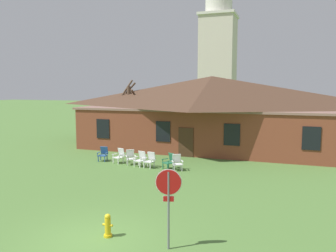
{
  "coord_description": "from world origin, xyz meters",
  "views": [
    {
      "loc": [
        5.89,
        -9.01,
        4.95
      ],
      "look_at": [
        -0.25,
        8.44,
        2.82
      ],
      "focal_mm": 35.87,
      "sensor_mm": 36.0,
      "label": 1
    }
  ],
  "objects_px": {
    "lawn_chair_left_end": "(131,157)",
    "lawn_chair_under_eave": "(177,162)",
    "lawn_chair_by_porch": "(103,154)",
    "lawn_chair_near_door": "(119,155)",
    "lawn_chair_right_end": "(150,159)",
    "lawn_chair_far_side": "(170,161)",
    "fire_hydrant": "(108,226)",
    "stop_sign": "(169,193)",
    "lawn_chair_middle": "(140,159)"
  },
  "relations": [
    {
      "from": "lawn_chair_left_end",
      "to": "lawn_chair_far_side",
      "type": "height_order",
      "value": "same"
    },
    {
      "from": "lawn_chair_middle",
      "to": "lawn_chair_under_eave",
      "type": "xyz_separation_m",
      "value": [
        2.47,
        -0.17,
        0.0
      ]
    },
    {
      "from": "lawn_chair_left_end",
      "to": "lawn_chair_under_eave",
      "type": "relative_size",
      "value": 1.0
    },
    {
      "from": "lawn_chair_middle",
      "to": "lawn_chair_right_end",
      "type": "bearing_deg",
      "value": -4.74
    },
    {
      "from": "lawn_chair_by_porch",
      "to": "lawn_chair_middle",
      "type": "xyz_separation_m",
      "value": [
        3.04,
        -0.64,
        0.0
      ]
    },
    {
      "from": "lawn_chair_left_end",
      "to": "lawn_chair_under_eave",
      "type": "xyz_separation_m",
      "value": [
        3.3,
        -0.44,
        0.0
      ]
    },
    {
      "from": "lawn_chair_left_end",
      "to": "lawn_chair_right_end",
      "type": "distance_m",
      "value": 1.53
    },
    {
      "from": "stop_sign",
      "to": "lawn_chair_under_eave",
      "type": "relative_size",
      "value": 2.63
    },
    {
      "from": "stop_sign",
      "to": "lawn_chair_near_door",
      "type": "bearing_deg",
      "value": 124.54
    },
    {
      "from": "lawn_chair_left_end",
      "to": "lawn_chair_right_end",
      "type": "bearing_deg",
      "value": -12.12
    },
    {
      "from": "fire_hydrant",
      "to": "stop_sign",
      "type": "bearing_deg",
      "value": -3.38
    },
    {
      "from": "stop_sign",
      "to": "lawn_chair_right_end",
      "type": "height_order",
      "value": "stop_sign"
    },
    {
      "from": "lawn_chair_by_porch",
      "to": "lawn_chair_right_end",
      "type": "distance_m",
      "value": 3.78
    },
    {
      "from": "lawn_chair_right_end",
      "to": "fire_hydrant",
      "type": "distance_m",
      "value": 9.82
    },
    {
      "from": "lawn_chair_left_end",
      "to": "lawn_chair_far_side",
      "type": "relative_size",
      "value": 1.0
    },
    {
      "from": "lawn_chair_left_end",
      "to": "lawn_chair_far_side",
      "type": "bearing_deg",
      "value": -5.1
    },
    {
      "from": "stop_sign",
      "to": "lawn_chair_by_porch",
      "type": "bearing_deg",
      "value": 128.8
    },
    {
      "from": "lawn_chair_near_door",
      "to": "lawn_chair_far_side",
      "type": "xyz_separation_m",
      "value": [
        3.65,
        -0.43,
        0.0
      ]
    },
    {
      "from": "lawn_chair_near_door",
      "to": "lawn_chair_under_eave",
      "type": "bearing_deg",
      "value": -8.44
    },
    {
      "from": "fire_hydrant",
      "to": "lawn_chair_under_eave",
      "type": "bearing_deg",
      "value": 93.69
    },
    {
      "from": "lawn_chair_left_end",
      "to": "lawn_chair_far_side",
      "type": "xyz_separation_m",
      "value": [
        2.76,
        -0.25,
        0.0
      ]
    },
    {
      "from": "lawn_chair_by_porch",
      "to": "lawn_chair_left_end",
      "type": "height_order",
      "value": "same"
    },
    {
      "from": "lawn_chair_far_side",
      "to": "lawn_chair_under_eave",
      "type": "bearing_deg",
      "value": -19.78
    },
    {
      "from": "lawn_chair_near_door",
      "to": "lawn_chair_right_end",
      "type": "distance_m",
      "value": 2.44
    },
    {
      "from": "stop_sign",
      "to": "lawn_chair_near_door",
      "type": "xyz_separation_m",
      "value": [
        -6.99,
        10.15,
        -1.28
      ]
    },
    {
      "from": "lawn_chair_right_end",
      "to": "fire_hydrant",
      "type": "xyz_separation_m",
      "value": [
        2.41,
        -9.52,
        -0.12
      ]
    },
    {
      "from": "lawn_chair_by_porch",
      "to": "lawn_chair_far_side",
      "type": "xyz_separation_m",
      "value": [
        4.98,
        -0.62,
        0.0
      ]
    },
    {
      "from": "lawn_chair_by_porch",
      "to": "lawn_chair_under_eave",
      "type": "xyz_separation_m",
      "value": [
        5.52,
        -0.81,
        0.0
      ]
    },
    {
      "from": "lawn_chair_right_end",
      "to": "lawn_chair_far_side",
      "type": "xyz_separation_m",
      "value": [
        1.26,
        0.08,
        0.0
      ]
    },
    {
      "from": "stop_sign",
      "to": "lawn_chair_near_door",
      "type": "distance_m",
      "value": 12.39
    },
    {
      "from": "stop_sign",
      "to": "fire_hydrant",
      "type": "relative_size",
      "value": 3.19
    },
    {
      "from": "lawn_chair_far_side",
      "to": "lawn_chair_under_eave",
      "type": "xyz_separation_m",
      "value": [
        0.54,
        -0.19,
        0.0
      ]
    },
    {
      "from": "lawn_chair_by_porch",
      "to": "lawn_chair_left_end",
      "type": "bearing_deg",
      "value": -9.57
    },
    {
      "from": "stop_sign",
      "to": "lawn_chair_left_end",
      "type": "relative_size",
      "value": 2.63
    },
    {
      "from": "lawn_chair_left_end",
      "to": "fire_hydrant",
      "type": "height_order",
      "value": "lawn_chair_left_end"
    },
    {
      "from": "stop_sign",
      "to": "lawn_chair_middle",
      "type": "xyz_separation_m",
      "value": [
        -5.27,
        9.7,
        -1.28
      ]
    },
    {
      "from": "fire_hydrant",
      "to": "lawn_chair_by_porch",
      "type": "bearing_deg",
      "value": 120.95
    },
    {
      "from": "lawn_chair_under_eave",
      "to": "fire_hydrant",
      "type": "relative_size",
      "value": 1.21
    },
    {
      "from": "lawn_chair_far_side",
      "to": "lawn_chair_by_porch",
      "type": "bearing_deg",
      "value": 172.9
    },
    {
      "from": "lawn_chair_by_porch",
      "to": "lawn_chair_right_end",
      "type": "height_order",
      "value": "same"
    },
    {
      "from": "lawn_chair_by_porch",
      "to": "lawn_chair_under_eave",
      "type": "height_order",
      "value": "same"
    },
    {
      "from": "lawn_chair_near_door",
      "to": "lawn_chair_right_end",
      "type": "xyz_separation_m",
      "value": [
        2.39,
        -0.5,
        0.0
      ]
    },
    {
      "from": "lawn_chair_right_end",
      "to": "lawn_chair_far_side",
      "type": "distance_m",
      "value": 1.27
    },
    {
      "from": "fire_hydrant",
      "to": "lawn_chair_far_side",
      "type": "bearing_deg",
      "value": 96.81
    },
    {
      "from": "lawn_chair_near_door",
      "to": "fire_hydrant",
      "type": "distance_m",
      "value": 11.11
    },
    {
      "from": "lawn_chair_near_door",
      "to": "fire_hydrant",
      "type": "xyz_separation_m",
      "value": [
        4.8,
        -10.02,
        -0.12
      ]
    },
    {
      "from": "lawn_chair_by_porch",
      "to": "fire_hydrant",
      "type": "height_order",
      "value": "lawn_chair_by_porch"
    },
    {
      "from": "lawn_chair_by_porch",
      "to": "lawn_chair_near_door",
      "type": "bearing_deg",
      "value": -8.24
    },
    {
      "from": "fire_hydrant",
      "to": "lawn_chair_middle",
      "type": "bearing_deg",
      "value": 107.84
    },
    {
      "from": "stop_sign",
      "to": "fire_hydrant",
      "type": "bearing_deg",
      "value": 176.62
    }
  ]
}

